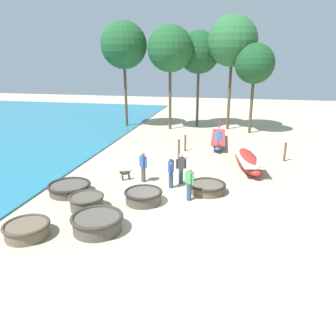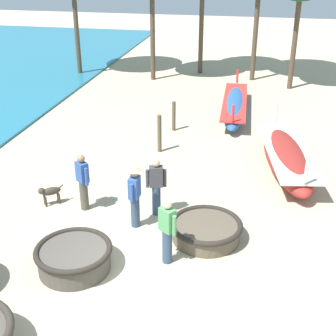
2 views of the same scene
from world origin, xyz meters
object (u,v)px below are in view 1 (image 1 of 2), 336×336
Objects in this scene: coracle_weathered at (69,188)px; fisherman_hauling at (171,169)px; coracle_far_left at (97,222)px; mooring_post_shoreline at (185,143)px; dog at (125,173)px; tree_tall_back at (170,49)px; tree_rightmost at (199,53)px; coracle_upturned at (207,187)px; tree_center at (124,45)px; mooring_post_mid_beach at (285,152)px; tree_right_mid at (255,64)px; fisherman_standing_right at (189,183)px; tree_left_mid at (233,41)px; long_boat_red_hull at (218,139)px; coracle_beside_post at (87,202)px; fisherman_with_hat at (143,166)px; fisherman_by_coracle at (181,168)px; mooring_post_inland at (179,150)px; long_boat_blue_hull at (248,160)px; coracle_front_left at (143,196)px; coracle_front_right at (27,229)px.

coracle_weathered is 1.19× the size of fisherman_hauling.
coracle_weathered is 1.03× the size of coracle_far_left.
mooring_post_shoreline reaches higher than coracle_weathered.
tree_tall_back is at bearing 90.98° from dog.
coracle_upturned is at bearing -81.48° from tree_rightmost.
tree_center is at bearing 105.14° from coracle_far_left.
mooring_post_shoreline is 6.39m from mooring_post_mid_beach.
tree_right_mid is 6.99m from tree_tall_back.
fisherman_standing_right reaches higher than mooring_post_shoreline.
coracle_far_left is 1.15× the size of fisherman_hauling.
coracle_upturned is 17.85m from tree_center.
tree_left_mid is at bearing 67.35° from coracle_weathered.
long_boat_red_hull is 5.44m from mooring_post_mid_beach.
dog is (-3.60, 1.85, -0.46)m from fisherman_standing_right.
coracle_beside_post is 1.31× the size of mooring_post_shoreline.
fisherman_with_hat is at bearing 86.74° from coracle_far_left.
fisherman_by_coracle is 0.22× the size of tree_right_mid.
fisherman_with_hat is 6.29m from mooring_post_shoreline.
tree_left_mid is (2.27, 14.62, 6.35)m from fisherman_hauling.
dog is 0.44× the size of mooring_post_inland.
tree_rightmost is (-0.95, 14.84, 5.61)m from fisherman_by_coracle.
coracle_beside_post is at bearing -149.54° from coracle_upturned.
fisherman_hauling is at bearing -132.86° from long_boat_blue_hull.
coracle_weathered is at bearing -154.88° from fisherman_by_coracle.
tree_rightmost is (-6.54, 9.88, 5.86)m from mooring_post_mid_beach.
tree_left_mid is at bearing -17.36° from tree_rightmost.
fisherman_with_hat is 1.33× the size of mooring_post_mid_beach.
mooring_post_mid_beach reaches higher than coracle_front_left.
mooring_post_shoreline is (2.67, 9.73, 0.23)m from coracle_beside_post.
coracle_weathered reaches higher than coracle_upturned.
coracle_upturned is 1.94m from fisherman_hauling.
fisherman_hauling is at bearing 173.08° from coracle_upturned.
fisherman_by_coracle is at bearing 147.87° from coracle_upturned.
coracle_beside_post is at bearing -112.17° from fisherman_with_hat.
coracle_beside_post is at bearing -108.55° from mooring_post_inland.
coracle_upturned is 0.90× the size of coracle_far_left.
tree_right_mid reaches higher than coracle_front_right.
tree_left_mid reaches higher than coracle_far_left.
mooring_post_mid_beach is (5.60, 4.96, -0.24)m from fisherman_by_coracle.
fisherman_hauling is at bearing 53.28° from coracle_front_right.
coracle_far_left is 20.29m from tree_center.
mooring_post_shoreline is 9.63m from tree_tall_back.
mooring_post_inland reaches higher than coracle_far_left.
coracle_beside_post is 1.24× the size of mooring_post_mid_beach.
tree_tall_back is (-1.91, 15.61, 6.41)m from coracle_front_left.
long_boat_red_hull is (5.89, 14.60, 0.07)m from coracle_front_right.
tree_center reaches higher than coracle_front_left.
coracle_beside_post is (-2.14, -1.11, 0.03)m from coracle_front_left.
mooring_post_inland is at bearing -55.13° from tree_center.
tree_rightmost is 5.23m from tree_right_mid.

